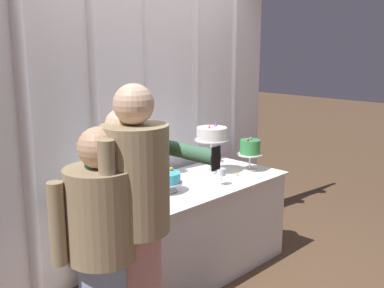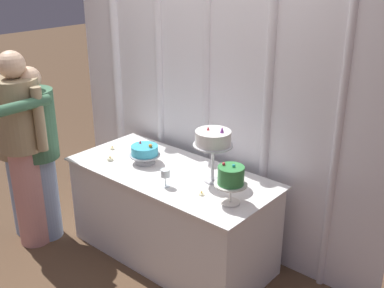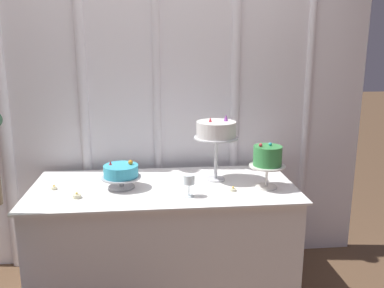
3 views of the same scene
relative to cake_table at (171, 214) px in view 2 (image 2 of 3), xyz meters
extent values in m
plane|color=brown|center=(0.00, -0.10, -0.39)|extent=(24.00, 24.00, 0.00)
cube|color=white|center=(0.00, 0.49, 1.01)|extent=(3.13, 0.04, 2.80)
cylinder|color=white|center=(-1.12, 0.47, 1.01)|extent=(0.09, 0.09, 2.80)
cylinder|color=white|center=(-0.56, 0.47, 1.01)|extent=(0.07, 0.07, 2.80)
cylinder|color=white|center=(-0.02, 0.47, 1.01)|extent=(0.06, 0.06, 2.80)
cylinder|color=white|center=(0.56, 0.47, 1.01)|extent=(0.07, 0.07, 2.80)
cylinder|color=white|center=(1.13, 0.47, 1.01)|extent=(0.05, 0.05, 2.80)
cube|color=white|center=(0.00, 0.00, -0.01)|extent=(1.66, 0.74, 0.76)
cube|color=white|center=(0.00, 0.00, 0.38)|extent=(1.71, 0.79, 0.01)
cylinder|color=#B2B2B7|center=(-0.27, -0.02, 0.39)|extent=(0.17, 0.17, 0.01)
cylinder|color=#B2B2B7|center=(-0.27, -0.02, 0.43)|extent=(0.03, 0.03, 0.06)
cylinder|color=#B2B2B7|center=(-0.27, -0.02, 0.46)|extent=(0.25, 0.25, 0.01)
cylinder|color=#3DB2D1|center=(-0.27, -0.02, 0.50)|extent=(0.22, 0.22, 0.07)
sphere|color=orange|center=(-0.21, -0.01, 0.55)|extent=(0.03, 0.03, 0.03)
cone|color=#DB333D|center=(-0.34, 0.00, 0.55)|extent=(0.02, 0.02, 0.03)
cylinder|color=silver|center=(0.36, 0.08, 0.39)|extent=(0.13, 0.13, 0.01)
cylinder|color=silver|center=(0.36, 0.08, 0.54)|extent=(0.02, 0.02, 0.28)
cylinder|color=silver|center=(0.36, 0.08, 0.68)|extent=(0.30, 0.30, 0.01)
cylinder|color=white|center=(0.36, 0.08, 0.74)|extent=(0.26, 0.26, 0.10)
cone|color=purple|center=(0.42, 0.10, 0.81)|extent=(0.03, 0.03, 0.04)
cone|color=#DB333D|center=(0.32, 0.07, 0.81)|extent=(0.02, 0.02, 0.03)
cylinder|color=silver|center=(0.66, -0.11, 0.39)|extent=(0.14, 0.14, 0.01)
cylinder|color=silver|center=(0.66, -0.11, 0.46)|extent=(0.02, 0.02, 0.13)
cylinder|color=silver|center=(0.66, -0.11, 0.53)|extent=(0.23, 0.23, 0.01)
cylinder|color=#388E47|center=(0.66, -0.11, 0.60)|extent=(0.18, 0.18, 0.13)
sphere|color=#2DB2B7|center=(0.67, -0.10, 0.67)|extent=(0.02, 0.02, 0.02)
sphere|color=#DB333D|center=(0.61, -0.12, 0.67)|extent=(0.02, 0.02, 0.02)
cylinder|color=silver|center=(0.15, -0.21, 0.39)|extent=(0.06, 0.06, 0.00)
cylinder|color=silver|center=(0.15, -0.21, 0.43)|extent=(0.01, 0.01, 0.08)
cylinder|color=silver|center=(0.15, -0.21, 0.49)|extent=(0.07, 0.07, 0.06)
cylinder|color=beige|center=(-0.70, 0.00, 0.39)|extent=(0.04, 0.04, 0.02)
sphere|color=#F9CC4C|center=(-0.70, 0.00, 0.41)|extent=(0.01, 0.01, 0.01)
cylinder|color=beige|center=(-0.53, -0.17, 0.40)|extent=(0.05, 0.05, 0.02)
sphere|color=#F9CC4C|center=(-0.53, -0.17, 0.42)|extent=(0.01, 0.01, 0.01)
cylinder|color=beige|center=(0.43, -0.14, 0.39)|extent=(0.04, 0.04, 0.01)
sphere|color=#F9CC4C|center=(0.43, -0.14, 0.41)|extent=(0.01, 0.01, 0.01)
cylinder|color=#93ADD6|center=(-1.04, -0.51, 0.00)|extent=(0.27, 0.27, 0.77)
cylinder|color=#3D6B4C|center=(-1.04, -0.51, 0.68)|extent=(0.38, 0.38, 0.59)
sphere|color=beige|center=(-1.04, -0.51, 1.06)|extent=(0.19, 0.19, 0.19)
cylinder|color=#3D6B4C|center=(-1.26, -0.53, 0.67)|extent=(0.08, 0.08, 0.52)
cylinder|color=#3D6B4C|center=(-0.83, -0.75, 0.93)|extent=(0.08, 0.52, 0.08)
cylinder|color=#93ADD6|center=(-1.24, -0.57, 0.00)|extent=(0.34, 0.34, 0.77)
cylinder|color=#9E8966|center=(-1.24, -0.57, 0.63)|extent=(0.47, 0.47, 0.50)
sphere|color=tan|center=(-1.24, -0.57, 0.98)|extent=(0.22, 0.22, 0.22)
cylinder|color=#9E8966|center=(-1.46, -0.51, 0.62)|extent=(0.08, 0.08, 0.44)
cylinder|color=#9E8966|center=(-1.02, -0.63, 0.62)|extent=(0.08, 0.08, 0.44)
cylinder|color=#D6938E|center=(-1.06, -0.63, 0.05)|extent=(0.31, 0.31, 0.88)
cylinder|color=#9E8966|center=(-1.06, -0.63, 0.79)|extent=(0.44, 0.44, 0.59)
sphere|color=beige|center=(-1.06, -0.63, 1.19)|extent=(0.22, 0.22, 0.22)
cylinder|color=#9E8966|center=(-0.84, -0.58, 0.79)|extent=(0.08, 0.08, 0.52)
camera|label=1|loc=(-2.55, -2.51, 1.51)|focal=43.22mm
camera|label=2|loc=(2.32, -2.44, 1.98)|focal=44.13mm
camera|label=3|loc=(-0.06, -2.51, 1.27)|focal=37.80mm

